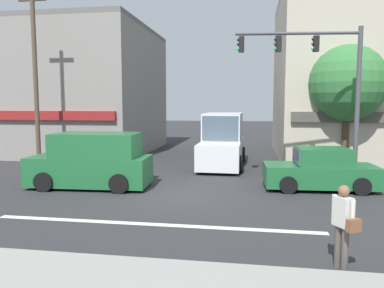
% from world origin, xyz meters
% --- Properties ---
extents(ground_plane, '(120.00, 120.00, 0.00)m').
position_xyz_m(ground_plane, '(0.00, 0.00, 0.00)').
color(ground_plane, '#2B2B2D').
extents(lane_marking_stripe, '(9.00, 0.24, 0.01)m').
position_xyz_m(lane_marking_stripe, '(0.00, -3.50, 0.00)').
color(lane_marking_stripe, silver).
rests_on(lane_marking_stripe, ground).
extents(building_left_block, '(13.97, 10.51, 8.30)m').
position_xyz_m(building_left_block, '(-11.26, 11.34, 4.15)').
color(building_left_block, gray).
rests_on(building_left_block, ground).
extents(building_right_corner, '(12.37, 10.72, 9.83)m').
position_xyz_m(building_right_corner, '(10.32, 11.25, 4.91)').
color(building_right_corner, '#B7AD99').
rests_on(building_right_corner, ground).
extents(street_tree, '(3.62, 3.62, 6.02)m').
position_xyz_m(street_tree, '(7.01, 5.92, 4.19)').
color(street_tree, '#4C3823').
rests_on(street_tree, ground).
extents(utility_pole_near_left, '(1.40, 0.22, 8.61)m').
position_xyz_m(utility_pole_near_left, '(-7.98, 4.17, 4.45)').
color(utility_pole_near_left, brown).
rests_on(utility_pole_near_left, ground).
extents(utility_pole_far_right, '(1.40, 0.22, 7.20)m').
position_xyz_m(utility_pole_far_right, '(8.52, 7.54, 3.75)').
color(utility_pole_far_right, brown).
rests_on(utility_pole_far_right, ground).
extents(traffic_light_mast, '(4.87, 0.69, 6.20)m').
position_xyz_m(traffic_light_mast, '(5.34, 2.50, 4.30)').
color(traffic_light_mast, '#47474C').
rests_on(traffic_light_mast, ground).
extents(van_parked_curbside, '(4.69, 2.22, 2.11)m').
position_xyz_m(van_parked_curbside, '(-3.52, 0.55, 1.01)').
color(van_parked_curbside, '#1E6033').
rests_on(van_parked_curbside, ground).
extents(box_truck_crossing_rightbound, '(2.28, 5.62, 2.75)m').
position_xyz_m(box_truck_crossing_rightbound, '(1.05, 6.50, 1.25)').
color(box_truck_crossing_rightbound, silver).
rests_on(box_truck_crossing_rightbound, ground).
extents(sedan_crossing_center, '(4.19, 2.06, 1.58)m').
position_xyz_m(sedan_crossing_center, '(5.13, 1.57, 0.71)').
color(sedan_crossing_center, '#1E6033').
rests_on(sedan_crossing_center, ground).
extents(pedestrian_foreground_with_bag, '(0.47, 0.67, 1.67)m').
position_xyz_m(pedestrian_foreground_with_bag, '(4.34, -5.58, 0.95)').
color(pedestrian_foreground_with_bag, '#4C4742').
rests_on(pedestrian_foreground_with_bag, ground).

